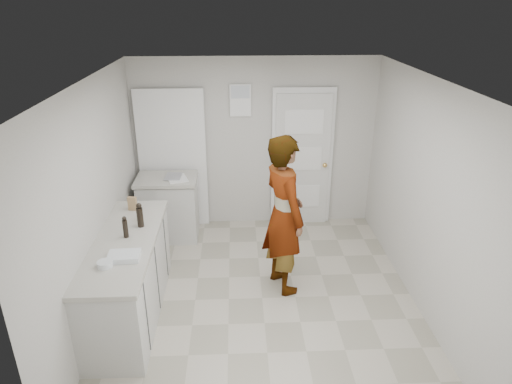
{
  "coord_description": "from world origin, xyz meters",
  "views": [
    {
      "loc": [
        -0.27,
        -4.39,
        3.24
      ],
      "look_at": [
        -0.05,
        0.4,
        1.18
      ],
      "focal_mm": 32.0,
      "sensor_mm": 36.0,
      "label": 1
    }
  ],
  "objects_px": {
    "oil_cruet_b": "(125,227)",
    "egg_bowl": "(105,264)",
    "spice_jar": "(140,217)",
    "person": "(284,215)",
    "cake_mix_box": "(132,204)",
    "oil_cruet_a": "(140,215)",
    "baking_dish": "(124,256)"
  },
  "relations": [
    {
      "from": "oil_cruet_b",
      "to": "egg_bowl",
      "type": "relative_size",
      "value": 1.69
    },
    {
      "from": "spice_jar",
      "to": "egg_bowl",
      "type": "distance_m",
      "value": 0.97
    },
    {
      "from": "person",
      "to": "cake_mix_box",
      "type": "bearing_deg",
      "value": 59.94
    },
    {
      "from": "person",
      "to": "oil_cruet_a",
      "type": "xyz_separation_m",
      "value": [
        -1.58,
        -0.16,
        0.11
      ]
    },
    {
      "from": "person",
      "to": "spice_jar",
      "type": "height_order",
      "value": "person"
    },
    {
      "from": "cake_mix_box",
      "to": "baking_dish",
      "type": "distance_m",
      "value": 1.1
    },
    {
      "from": "oil_cruet_a",
      "to": "baking_dish",
      "type": "xyz_separation_m",
      "value": [
        -0.04,
        -0.67,
        -0.11
      ]
    },
    {
      "from": "egg_bowl",
      "to": "oil_cruet_b",
      "type": "bearing_deg",
      "value": 82.31
    },
    {
      "from": "oil_cruet_a",
      "to": "baking_dish",
      "type": "bearing_deg",
      "value": -93.2
    },
    {
      "from": "baking_dish",
      "to": "oil_cruet_b",
      "type": "bearing_deg",
      "value": 99.24
    },
    {
      "from": "oil_cruet_a",
      "to": "oil_cruet_b",
      "type": "xyz_separation_m",
      "value": [
        -0.11,
        -0.24,
        -0.02
      ]
    },
    {
      "from": "person",
      "to": "baking_dish",
      "type": "bearing_deg",
      "value": 95.51
    },
    {
      "from": "oil_cruet_b",
      "to": "baking_dish",
      "type": "relative_size",
      "value": 0.78
    },
    {
      "from": "baking_dish",
      "to": "egg_bowl",
      "type": "distance_m",
      "value": 0.2
    },
    {
      "from": "spice_jar",
      "to": "oil_cruet_b",
      "type": "height_order",
      "value": "oil_cruet_b"
    },
    {
      "from": "baking_dish",
      "to": "egg_bowl",
      "type": "bearing_deg",
      "value": -137.4
    },
    {
      "from": "spice_jar",
      "to": "egg_bowl",
      "type": "relative_size",
      "value": 0.52
    },
    {
      "from": "person",
      "to": "oil_cruet_a",
      "type": "relative_size",
      "value": 6.8
    },
    {
      "from": "spice_jar",
      "to": "egg_bowl",
      "type": "height_order",
      "value": "spice_jar"
    },
    {
      "from": "cake_mix_box",
      "to": "oil_cruet_a",
      "type": "relative_size",
      "value": 0.59
    },
    {
      "from": "person",
      "to": "cake_mix_box",
      "type": "distance_m",
      "value": 1.78
    },
    {
      "from": "baking_dish",
      "to": "egg_bowl",
      "type": "xyz_separation_m",
      "value": [
        -0.15,
        -0.13,
        0.0
      ]
    },
    {
      "from": "oil_cruet_b",
      "to": "spice_jar",
      "type": "bearing_deg",
      "value": 79.64
    },
    {
      "from": "egg_bowl",
      "to": "spice_jar",
      "type": "bearing_deg",
      "value": 81.21
    },
    {
      "from": "person",
      "to": "baking_dish",
      "type": "distance_m",
      "value": 1.82
    },
    {
      "from": "person",
      "to": "spice_jar",
      "type": "distance_m",
      "value": 1.62
    },
    {
      "from": "cake_mix_box",
      "to": "oil_cruet_b",
      "type": "xyz_separation_m",
      "value": [
        0.06,
        -0.66,
        0.03
      ]
    },
    {
      "from": "spice_jar",
      "to": "oil_cruet_b",
      "type": "xyz_separation_m",
      "value": [
        -0.07,
        -0.39,
        0.08
      ]
    },
    {
      "from": "cake_mix_box",
      "to": "oil_cruet_b",
      "type": "distance_m",
      "value": 0.67
    },
    {
      "from": "cake_mix_box",
      "to": "baking_dish",
      "type": "bearing_deg",
      "value": -74.1
    },
    {
      "from": "oil_cruet_a",
      "to": "oil_cruet_b",
      "type": "height_order",
      "value": "oil_cruet_a"
    },
    {
      "from": "cake_mix_box",
      "to": "spice_jar",
      "type": "height_order",
      "value": "cake_mix_box"
    }
  ]
}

